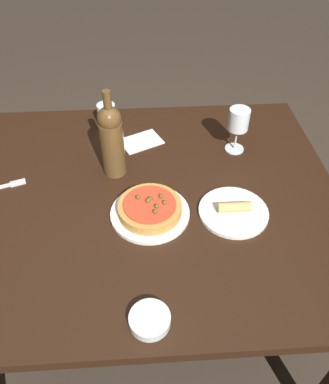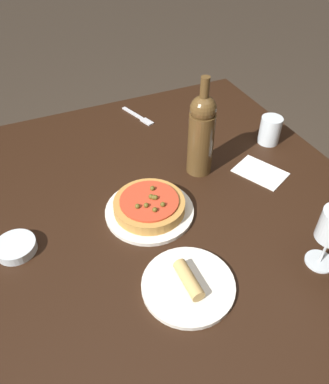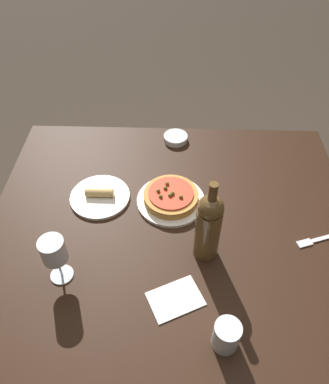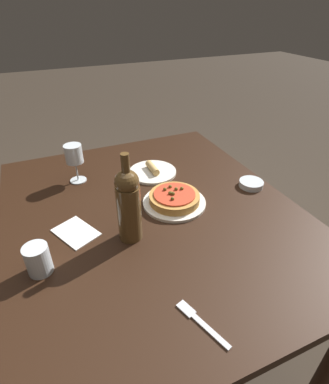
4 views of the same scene
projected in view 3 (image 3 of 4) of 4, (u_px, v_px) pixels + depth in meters
ground_plane at (169, 319)px, 1.84m from camera, size 14.00×14.00×0.00m
dining_table at (170, 237)px, 1.36m from camera, size 1.27×1.08×0.75m
dinner_plate at (170, 201)px, 1.36m from camera, size 0.25×0.25×0.01m
pizza at (170, 196)px, 1.34m from camera, size 0.20×0.20×0.05m
wine_glass at (52, 252)px, 1.06m from camera, size 0.07×0.07×0.17m
wine_bottle at (207, 226)px, 1.11m from camera, size 0.08×0.08×0.31m
water_cup at (225, 336)px, 0.97m from camera, size 0.07×0.07×0.09m
side_bowl at (175, 138)px, 1.60m from camera, size 0.10×0.10×0.02m
fork at (316, 240)px, 1.24m from camera, size 0.17×0.07×0.00m
side_plate at (99, 196)px, 1.37m from camera, size 0.22×0.22×0.04m
paper_napkin at (174, 299)px, 1.09m from camera, size 0.18×0.16×0.00m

